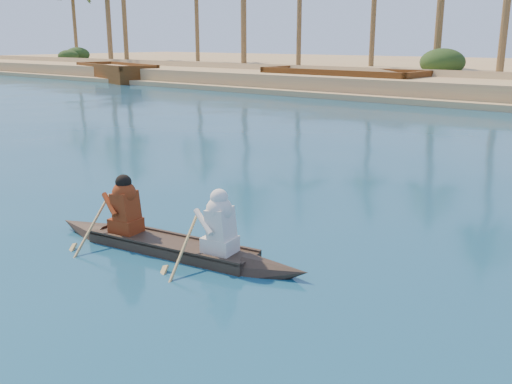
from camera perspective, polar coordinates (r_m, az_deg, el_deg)
The scene contains 5 objects.
ground at distance 17.75m, azimuth -16.98°, elevation 2.25°, with size 160.00×160.00×0.00m, color #0A2A45.
shrub_cluster at distance 43.76m, azimuth 19.56°, elevation 10.86°, with size 100.00×6.00×2.40m, color #1A3714, non-canonical shape.
canoe at distance 10.40m, azimuth -8.52°, elevation -4.43°, with size 5.51×1.53×1.51m.
barge_left at distance 55.83m, azimuth -13.83°, elevation 11.43°, with size 11.67×6.70×1.85m.
barge_mid at distance 42.22m, azimuth 8.56°, elevation 10.75°, with size 12.21×4.57×2.01m.
Camera 1 is at (14.35, -9.76, 3.72)m, focal length 40.00 mm.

